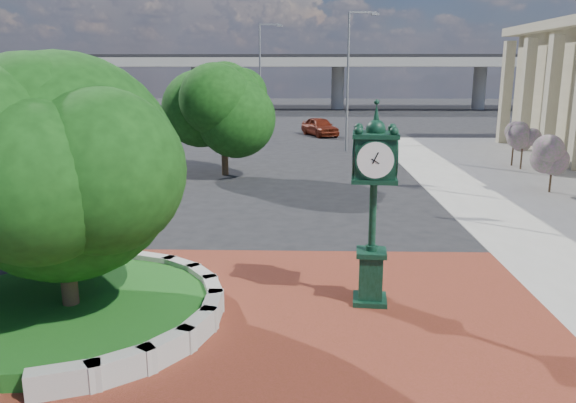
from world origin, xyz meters
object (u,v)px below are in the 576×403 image
(street_lamp_near, at_px, (351,71))
(street_lamp_far, at_px, (263,70))
(post_clock, at_px, (373,197))
(parked_car, at_px, (320,127))

(street_lamp_near, bearing_deg, street_lamp_far, 119.05)
(post_clock, xyz_separation_m, street_lamp_far, (-5.34, 38.38, 2.89))
(parked_car, relative_size, street_lamp_far, 0.49)
(street_lamp_near, xyz_separation_m, street_lamp_far, (-6.86, 12.36, 0.10))
(post_clock, distance_m, street_lamp_far, 38.86)
(post_clock, xyz_separation_m, parked_car, (-0.27, 35.35, -1.86))
(parked_car, bearing_deg, street_lamp_near, -102.50)
(parked_car, height_order, street_lamp_near, street_lamp_near)
(post_clock, bearing_deg, street_lamp_far, 97.92)
(parked_car, height_order, street_lamp_far, street_lamp_far)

